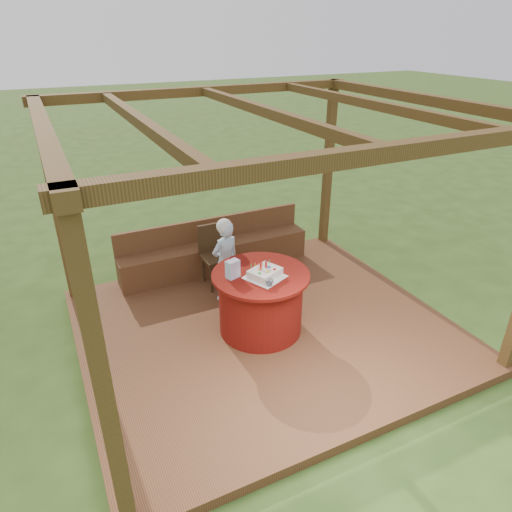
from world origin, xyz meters
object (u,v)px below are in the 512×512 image
(chair, at_px, (216,252))
(elderly_woman, at_px, (225,259))
(bench, at_px, (215,253))
(gift_bag, at_px, (233,269))
(table, at_px, (261,302))
(birthday_cake, at_px, (265,273))
(drinking_glass, at_px, (270,283))

(chair, bearing_deg, elderly_woman, -95.84)
(bench, bearing_deg, gift_bag, -103.82)
(table, distance_m, birthday_cake, 0.46)
(table, distance_m, chair, 1.37)
(bench, distance_m, gift_bag, 1.88)
(birthday_cake, relative_size, drinking_glass, 6.08)
(bench, xyz_separation_m, gift_bag, (-0.42, -1.71, 0.65))
(bench, relative_size, drinking_glass, 34.61)
(elderly_woman, distance_m, birthday_cake, 1.02)
(bench, bearing_deg, chair, -108.46)
(table, bearing_deg, elderly_woman, 96.46)
(bench, height_order, drinking_glass, drinking_glass)
(birthday_cake, relative_size, gift_bag, 2.40)
(elderly_woman, distance_m, drinking_glass, 1.22)
(chair, height_order, drinking_glass, chair)
(elderly_woman, bearing_deg, table, -83.54)
(table, distance_m, drinking_glass, 0.54)
(table, distance_m, gift_bag, 0.61)
(bench, bearing_deg, table, -92.77)
(gift_bag, distance_m, drinking_glass, 0.48)
(table, height_order, chair, chair)
(elderly_woman, relative_size, drinking_glass, 13.86)
(elderly_woman, xyz_separation_m, gift_bag, (-0.24, -0.82, 0.30))
(chair, height_order, elderly_woman, elderly_woman)
(bench, distance_m, chair, 0.49)
(gift_bag, bearing_deg, table, -28.28)
(bench, bearing_deg, elderly_woman, -101.76)
(table, bearing_deg, drinking_glass, -97.63)
(chair, xyz_separation_m, elderly_woman, (-0.05, -0.48, 0.11))
(bench, distance_m, birthday_cake, 1.97)
(bench, height_order, table, table)
(chair, bearing_deg, gift_bag, -102.33)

